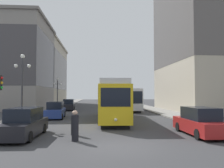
# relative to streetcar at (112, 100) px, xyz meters

# --- Properties ---
(ground_plane) EXTENTS (200.00, 200.00, 0.00)m
(ground_plane) POSITION_rel_streetcar_xyz_m (-0.59, -12.14, -2.10)
(ground_plane) COLOR #38383A
(sidewalk_left) EXTENTS (3.39, 120.00, 0.15)m
(sidewalk_left) POSITION_rel_streetcar_xyz_m (-9.19, 27.86, -2.03)
(sidewalk_left) COLOR gray
(sidewalk_left) RESTS_ON ground
(sidewalk_right) EXTENTS (3.39, 120.00, 0.15)m
(sidewalk_right) POSITION_rel_streetcar_xyz_m (8.02, 27.86, -2.03)
(sidewalk_right) COLOR gray
(sidewalk_right) RESTS_ON ground
(streetcar) EXTENTS (3.20, 14.27, 3.89)m
(streetcar) POSITION_rel_streetcar_xyz_m (0.00, 0.00, 0.00)
(streetcar) COLOR black
(streetcar) RESTS_ON ground
(transit_bus) EXTENTS (2.98, 12.08, 3.45)m
(transit_bus) POSITION_rel_streetcar_xyz_m (3.33, 13.10, -0.15)
(transit_bus) COLOR black
(transit_bus) RESTS_ON ground
(parked_car_left_near) EXTENTS (2.08, 5.07, 1.82)m
(parked_car_left_near) POSITION_rel_streetcar_xyz_m (-6.20, 14.12, -1.26)
(parked_car_left_near) COLOR black
(parked_car_left_near) RESTS_ON ground
(parked_car_left_mid) EXTENTS (2.04, 4.86, 1.82)m
(parked_car_left_mid) POSITION_rel_streetcar_xyz_m (-6.20, 1.89, -1.26)
(parked_car_left_mid) COLOR black
(parked_car_left_mid) RESTS_ON ground
(parked_car_right_far) EXTENTS (1.93, 4.96, 1.82)m
(parked_car_right_far) POSITION_rel_streetcar_xyz_m (5.03, -9.24, -1.26)
(parked_car_right_far) COLOR black
(parked_car_right_far) RESTS_ON ground
(parked_car_left_far) EXTENTS (2.01, 5.05, 1.82)m
(parked_car_left_far) POSITION_rel_streetcar_xyz_m (-6.20, -9.19, -1.26)
(parked_car_left_far) COLOR black
(parked_car_left_far) RESTS_ON ground
(pedestrian_crossing_near) EXTENTS (0.36, 0.36, 1.59)m
(pedestrian_crossing_near) POSITION_rel_streetcar_xyz_m (-3.19, -8.64, -1.36)
(pedestrian_crossing_near) COLOR black
(pedestrian_crossing_near) RESTS_ON ground
(pedestrian_crossing_far) EXTENTS (0.39, 0.39, 1.74)m
(pedestrian_crossing_far) POSITION_rel_streetcar_xyz_m (-2.93, -10.56, -1.29)
(pedestrian_crossing_far) COLOR black
(pedestrian_crossing_far) RESTS_ON ground
(lamp_post_left_near) EXTENTS (1.41, 0.36, 5.98)m
(lamp_post_left_near) POSITION_rel_streetcar_xyz_m (-8.10, -3.66, 1.94)
(lamp_post_left_near) COLOR #333338
(lamp_post_left_near) RESTS_ON sidewalk_left
(lamp_post_left_far) EXTENTS (1.41, 0.36, 5.10)m
(lamp_post_left_far) POSITION_rel_streetcar_xyz_m (-8.10, 14.59, 1.43)
(lamp_post_left_far) COLOR #333338
(lamp_post_left_far) RESTS_ON sidewalk_left
(building_left_corner) EXTENTS (10.76, 15.64, 16.31)m
(building_left_corner) POSITION_rel_streetcar_xyz_m (-15.97, 19.27, 6.27)
(building_left_corner) COLOR gray
(building_left_corner) RESTS_ON ground
(building_left_midblock) EXTENTS (12.71, 23.04, 15.94)m
(building_left_midblock) POSITION_rel_streetcar_xyz_m (-16.95, 37.55, 6.07)
(building_left_midblock) COLOR #B2A893
(building_left_midblock) RESTS_ON ground
(building_right_corner) EXTENTS (14.70, 18.69, 29.38)m
(building_right_corner) POSITION_rel_streetcar_xyz_m (16.77, 10.84, 13.05)
(building_right_corner) COLOR #B2A893
(building_right_corner) RESTS_ON ground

